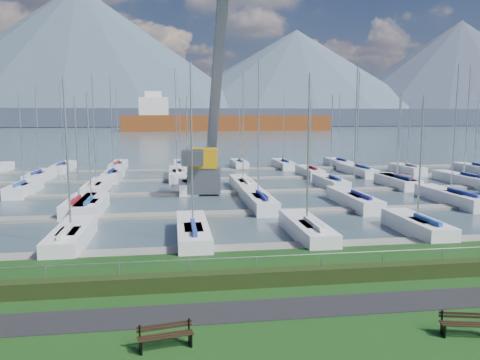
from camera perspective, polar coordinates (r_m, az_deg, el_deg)
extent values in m
cube|color=black|center=(19.05, 6.72, -15.23)|extent=(160.00, 2.00, 0.04)
cube|color=#3D505A|center=(280.06, -7.34, 6.23)|extent=(800.00, 540.00, 0.20)
cube|color=black|center=(21.28, 4.90, -11.70)|extent=(80.00, 0.70, 0.70)
cylinder|color=#969A9F|center=(21.38, 4.68, -9.20)|extent=(80.00, 0.04, 0.04)
cube|color=#3B4256|center=(349.94, -7.55, 7.60)|extent=(900.00, 80.00, 12.00)
cone|color=#435362|center=(429.54, -18.89, 14.18)|extent=(340.00, 340.00, 115.00)
cone|color=#485869|center=(446.30, 6.82, 12.36)|extent=(300.00, 300.00, 85.00)
cone|color=#3C4458|center=(525.68, 25.14, 11.82)|extent=(320.00, 320.00, 100.00)
cube|color=slate|center=(27.42, 1.82, -8.40)|extent=(90.00, 1.60, 0.25)
cube|color=gray|center=(37.01, -0.89, -4.10)|extent=(90.00, 1.60, 0.25)
cube|color=slate|center=(46.78, -2.46, -1.57)|extent=(90.00, 1.60, 0.25)
cube|color=gray|center=(56.62, -3.48, 0.08)|extent=(90.00, 1.60, 0.25)
cube|color=slate|center=(66.52, -4.20, 1.24)|extent=(90.00, 1.60, 0.25)
cube|color=black|center=(16.03, -12.02, -19.18)|extent=(0.13, 0.40, 0.45)
cube|color=black|center=(16.00, -12.14, -17.54)|extent=(0.06, 0.06, 0.40)
cube|color=black|center=(16.24, -6.09, -18.67)|extent=(0.13, 0.40, 0.45)
cube|color=black|center=(16.21, -6.25, -17.05)|extent=(0.06, 0.06, 0.40)
cube|color=black|center=(15.88, -8.96, -18.46)|extent=(1.79, 0.41, 0.04)
cube|color=black|center=(16.01, -9.05, -18.23)|extent=(1.79, 0.41, 0.04)
cube|color=black|center=(16.15, -9.14, -18.00)|extent=(1.79, 0.41, 0.04)
cube|color=black|center=(16.12, -9.18, -17.38)|extent=(1.78, 0.35, 0.08)
cube|color=black|center=(16.07, -9.19, -17.00)|extent=(1.78, 0.35, 0.08)
cube|color=black|center=(18.13, 23.51, -16.37)|extent=(0.15, 0.40, 0.45)
cube|color=black|center=(18.12, 23.40, -14.91)|extent=(0.06, 0.06, 0.40)
cube|color=black|center=(18.18, 26.19, -15.69)|extent=(1.77, 0.51, 0.04)
cube|color=black|center=(18.30, 26.02, -15.51)|extent=(1.77, 0.51, 0.04)
cube|color=black|center=(18.43, 25.85, -15.33)|extent=(1.77, 0.51, 0.04)
cube|color=black|center=(18.41, 25.82, -14.79)|extent=(1.76, 0.45, 0.08)
cube|color=black|center=(18.37, 25.85, -14.44)|extent=(1.76, 0.45, 0.08)
cube|color=slate|center=(46.62, -4.36, 0.15)|extent=(3.52, 3.52, 2.60)
cube|color=#CD930C|center=(46.38, -4.38, 2.72)|extent=(2.94, 3.65, 1.80)
cube|color=#585A60|center=(51.05, -2.78, 13.32)|extent=(1.79, 11.26, 19.89)
cube|color=#55585D|center=(44.31, -5.76, 2.72)|extent=(2.22, 2.40, 1.40)
cube|color=brown|center=(239.29, -1.60, 6.71)|extent=(105.65, 24.23, 10.00)
cube|color=silver|center=(235.62, -10.51, 8.39)|extent=(14.81, 14.81, 12.00)
cube|color=silver|center=(235.80, -10.56, 10.09)|extent=(8.46, 8.46, 4.00)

